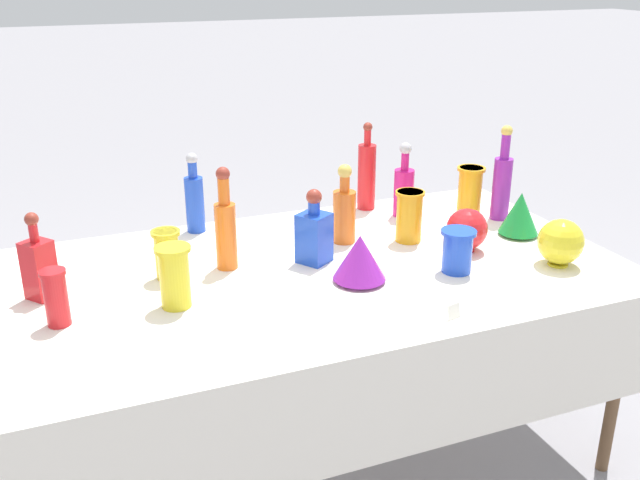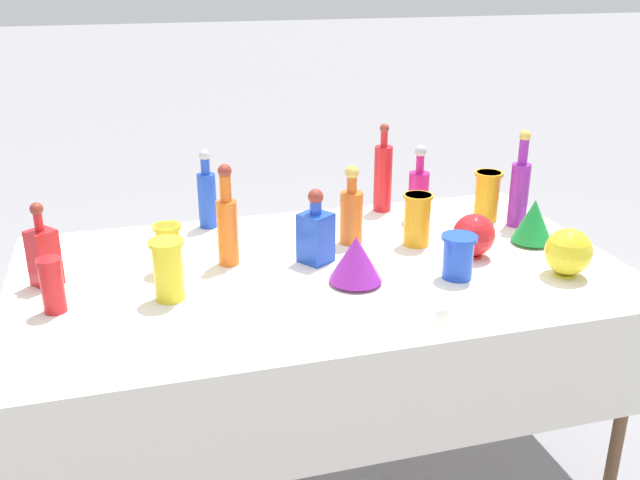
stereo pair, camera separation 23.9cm
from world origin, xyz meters
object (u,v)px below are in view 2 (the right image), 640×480
(tall_bottle_1, at_px, (519,188))
(tall_bottle_4, at_px, (227,224))
(tall_bottle_2, at_px, (207,196))
(cardboard_box_behind_right, at_px, (224,298))
(square_decanter_1, at_px, (43,254))
(fluted_vase_0, at_px, (356,259))
(square_decanter_0, at_px, (315,233))
(round_bowl_0, at_px, (474,235))
(slender_vase_0, at_px, (417,218))
(fluted_vase_1, at_px, (533,220))
(slender_vase_2, at_px, (168,246))
(slender_vase_4, at_px, (52,283))
(tall_bottle_3, at_px, (419,191))
(slender_vase_5, at_px, (487,194))
(round_bowl_1, at_px, (568,252))
(slender_vase_3, at_px, (168,268))
(tall_bottle_5, at_px, (351,212))
(slender_vase_1, at_px, (458,255))
(tall_bottle_0, at_px, (383,176))
(cardboard_box_behind_left, at_px, (204,306))

(tall_bottle_1, relative_size, tall_bottle_4, 1.08)
(tall_bottle_2, xyz_separation_m, cardboard_box_behind_right, (0.12, 0.59, -0.73))
(square_decanter_1, xyz_separation_m, fluted_vase_0, (0.96, -0.26, -0.02))
(tall_bottle_2, height_order, square_decanter_0, tall_bottle_2)
(round_bowl_0, bearing_deg, slender_vase_0, 132.37)
(fluted_vase_1, bearing_deg, slender_vase_2, 175.51)
(tall_bottle_2, distance_m, fluted_vase_1, 1.23)
(tall_bottle_1, xyz_separation_m, slender_vase_4, (-1.70, -0.29, -0.06))
(slender_vase_2, bearing_deg, tall_bottle_3, 14.34)
(fluted_vase_0, relative_size, round_bowl_0, 1.11)
(slender_vase_2, xyz_separation_m, slender_vase_4, (-0.35, -0.21, 0.00))
(tall_bottle_4, relative_size, fluted_vase_0, 2.04)
(tall_bottle_4, distance_m, slender_vase_4, 0.60)
(tall_bottle_3, height_order, square_decanter_0, tall_bottle_3)
(square_decanter_0, distance_m, slender_vase_5, 0.80)
(tall_bottle_3, distance_m, round_bowl_1, 0.70)
(tall_bottle_1, height_order, slender_vase_3, tall_bottle_1)
(fluted_vase_0, distance_m, round_bowl_1, 0.70)
(fluted_vase_0, relative_size, round_bowl_1, 1.06)
(slender_vase_3, bearing_deg, square_decanter_0, 17.67)
(tall_bottle_1, relative_size, tall_bottle_3, 1.25)
(tall_bottle_1, distance_m, tall_bottle_4, 1.15)
(slender_vase_2, relative_size, fluted_vase_0, 0.95)
(tall_bottle_3, xyz_separation_m, slender_vase_5, (0.26, -0.09, -0.01))
(tall_bottle_5, relative_size, fluted_vase_1, 1.75)
(square_decanter_1, bearing_deg, slender_vase_1, -13.49)
(slender_vase_3, relative_size, fluted_vase_0, 1.11)
(fluted_vase_0, bearing_deg, fluted_vase_1, 12.15)
(tall_bottle_1, bearing_deg, slender_vase_3, -167.80)
(tall_bottle_0, xyz_separation_m, round_bowl_0, (0.13, -0.56, -0.07))
(square_decanter_0, bearing_deg, slender_vase_4, -169.73)
(slender_vase_0, bearing_deg, slender_vase_2, 179.99)
(slender_vase_1, distance_m, cardboard_box_behind_left, 1.54)
(tall_bottle_0, xyz_separation_m, slender_vase_5, (0.36, -0.23, -0.04))
(fluted_vase_1, bearing_deg, tall_bottle_4, 174.18)
(tall_bottle_3, distance_m, square_decanter_0, 0.60)
(tall_bottle_3, distance_m, cardboard_box_behind_left, 1.24)
(square_decanter_0, height_order, round_bowl_1, square_decanter_0)
(slender_vase_3, bearing_deg, slender_vase_0, 13.30)
(fluted_vase_1, bearing_deg, tall_bottle_3, 129.72)
(tall_bottle_1, distance_m, tall_bottle_2, 1.21)
(tall_bottle_5, height_order, slender_vase_1, tall_bottle_5)
(tall_bottle_1, xyz_separation_m, cardboard_box_behind_left, (-1.16, 0.80, -0.74))
(fluted_vase_0, xyz_separation_m, round_bowl_0, (0.47, 0.10, -0.00))
(slender_vase_0, bearing_deg, slender_vase_4, -170.61)
(square_decanter_0, distance_m, slender_vase_2, 0.49)
(slender_vase_3, bearing_deg, tall_bottle_5, 23.48)
(slender_vase_0, height_order, round_bowl_1, slender_vase_0)
(round_bowl_1, bearing_deg, tall_bottle_1, 79.24)
(slender_vase_1, xyz_separation_m, slender_vase_5, (0.36, 0.48, 0.03))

